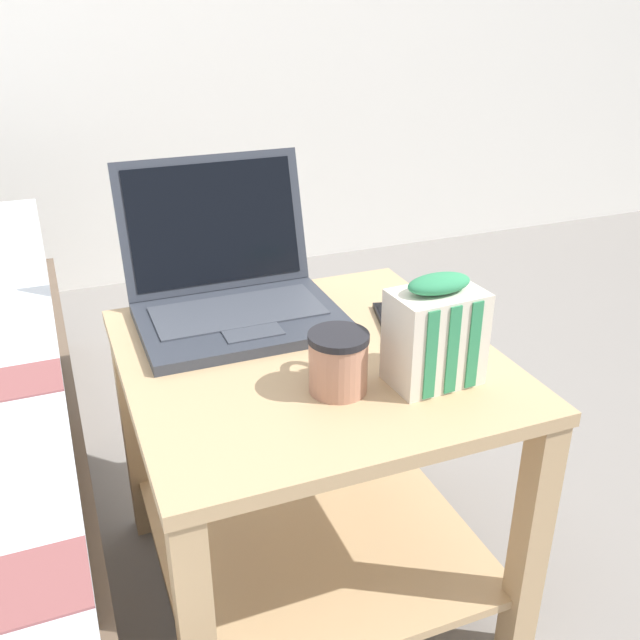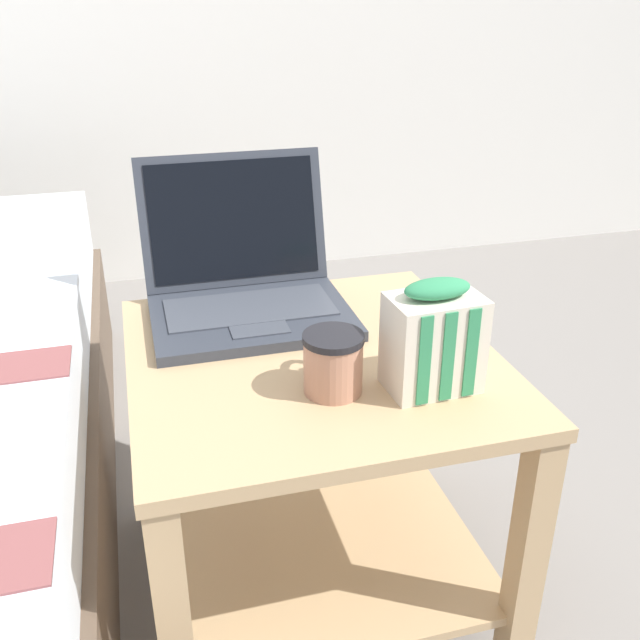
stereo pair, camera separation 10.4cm
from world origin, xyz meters
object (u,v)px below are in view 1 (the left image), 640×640
laptop (232,287)px  mug_front_left (337,358)px  snack_bag (435,334)px  cell_phone (400,322)px

laptop → mug_front_left: laptop is taller
snack_bag → cell_phone: size_ratio=1.02×
mug_front_left → snack_bag: (0.14, -0.03, 0.03)m
mug_front_left → snack_bag: 0.14m
cell_phone → laptop: bearing=149.7°
snack_bag → cell_phone: snack_bag is taller
laptop → snack_bag: size_ratio=2.03×
cell_phone → mug_front_left: bearing=-139.8°
mug_front_left → cell_phone: size_ratio=0.77×
laptop → snack_bag: 0.39m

